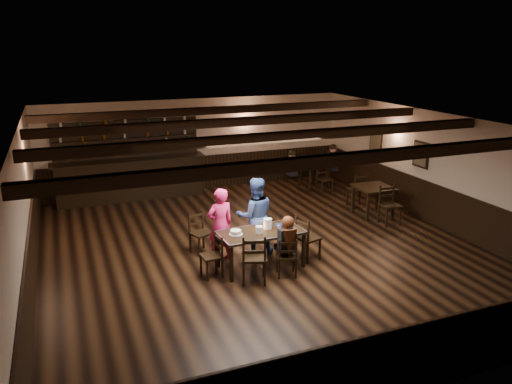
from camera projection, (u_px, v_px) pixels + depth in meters
name	position (u px, v px, depth m)	size (l,w,h in m)	color
ground	(261.00, 248.00, 10.72)	(10.00, 10.00, 0.00)	black
room_shell	(261.00, 169.00, 10.25)	(9.02, 10.02, 2.71)	beige
dining_table	(261.00, 235.00, 9.64)	(1.68, 0.91, 0.75)	black
chair_near_left	(254.00, 256.00, 8.99)	(0.56, 0.55, 0.96)	black
chair_near_right	(287.00, 254.00, 9.29)	(0.45, 0.44, 0.79)	black
chair_end_left	(215.00, 252.00, 9.36)	(0.39, 0.41, 0.81)	black
chair_end_right	(305.00, 235.00, 10.03)	(0.51, 0.52, 0.90)	black
chair_far_pushed	(199.00, 229.00, 10.43)	(0.51, 0.50, 0.86)	black
woman_pink	(220.00, 225.00, 9.96)	(0.55, 0.36, 1.51)	#FF31A7
man_blue	(255.00, 216.00, 10.28)	(0.79, 0.62, 1.63)	navy
seated_person	(287.00, 236.00, 9.24)	(0.31, 0.47, 0.76)	black
cake	(236.00, 232.00, 9.46)	(0.26, 0.26, 0.08)	white
plate_stack_a	(259.00, 230.00, 9.51)	(0.15, 0.15, 0.14)	white
plate_stack_b	(268.00, 223.00, 9.76)	(0.17, 0.17, 0.20)	white
tea_light	(259.00, 228.00, 9.74)	(0.06, 0.06, 0.06)	#A5A8AD
salt_shaker	(279.00, 227.00, 9.72)	(0.03, 0.03, 0.08)	silver
pepper_shaker	(280.00, 227.00, 9.73)	(0.03, 0.03, 0.08)	#A5A8AD
drink_glass	(269.00, 224.00, 9.84)	(0.06, 0.06, 0.10)	silver
menu_red	(288.00, 229.00, 9.71)	(0.34, 0.24, 0.00)	maroon
menu_blue	(282.00, 225.00, 9.96)	(0.26, 0.18, 0.00)	#0F214D
bar_counter	(130.00, 173.00, 13.98)	(4.19, 0.70, 2.20)	black
back_table_a	(373.00, 190.00, 12.63)	(0.93, 0.93, 0.75)	black
back_table_b	(314.00, 167.00, 15.03)	(0.82, 0.82, 0.75)	black
bg_patron_left	(292.00, 163.00, 14.71)	(0.23, 0.36, 0.75)	black
bg_patron_right	(333.00, 157.00, 15.28)	(0.28, 0.41, 0.81)	black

